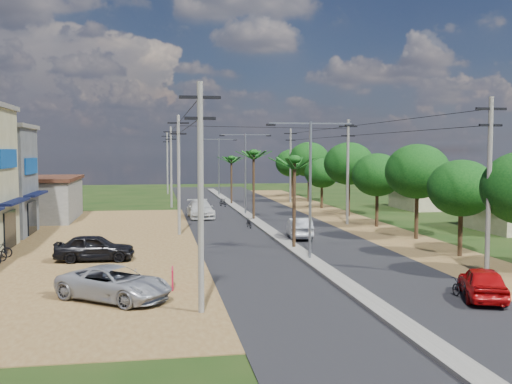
{
  "coord_description": "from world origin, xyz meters",
  "views": [
    {
      "loc": [
        -8.71,
        -33.1,
        6.38
      ],
      "look_at": [
        -0.7,
        14.55,
        3.0
      ],
      "focal_mm": 42.0,
      "sensor_mm": 36.0,
      "label": 1
    }
  ],
  "objects_px": {
    "moto_rider_east": "(462,290)",
    "car_parked_silver": "(115,284)",
    "car_red_near": "(482,283)",
    "roadside_sign": "(172,279)",
    "car_parked_dark": "(95,248)",
    "car_silver_mid": "(299,228)",
    "car_white_far": "(200,210)"
  },
  "relations": [
    {
      "from": "moto_rider_east",
      "to": "car_white_far",
      "type": "bearing_deg",
      "value": -77.02
    },
    {
      "from": "car_white_far",
      "to": "moto_rider_east",
      "type": "xyz_separation_m",
      "value": [
        8.74,
        -32.61,
        -0.38
      ]
    },
    {
      "from": "roadside_sign",
      "to": "car_white_far",
      "type": "bearing_deg",
      "value": 85.2
    },
    {
      "from": "car_red_near",
      "to": "car_white_far",
      "type": "height_order",
      "value": "car_white_far"
    },
    {
      "from": "car_white_far",
      "to": "car_parked_dark",
      "type": "xyz_separation_m",
      "value": [
        -7.6,
        -20.87,
        -0.04
      ]
    },
    {
      "from": "car_parked_dark",
      "to": "moto_rider_east",
      "type": "distance_m",
      "value": 20.13
    },
    {
      "from": "car_red_near",
      "to": "car_white_far",
      "type": "xyz_separation_m",
      "value": [
        -9.61,
        32.7,
        0.11
      ]
    },
    {
      "from": "car_white_far",
      "to": "moto_rider_east",
      "type": "height_order",
      "value": "car_white_far"
    },
    {
      "from": "roadside_sign",
      "to": "car_red_near",
      "type": "bearing_deg",
      "value": -15.81
    },
    {
      "from": "car_parked_dark",
      "to": "roadside_sign",
      "type": "height_order",
      "value": "car_parked_dark"
    },
    {
      "from": "car_parked_silver",
      "to": "roadside_sign",
      "type": "bearing_deg",
      "value": -17.62
    },
    {
      "from": "car_white_far",
      "to": "moto_rider_east",
      "type": "bearing_deg",
      "value": -77.27
    },
    {
      "from": "car_red_near",
      "to": "moto_rider_east",
      "type": "relative_size",
      "value": 2.5
    },
    {
      "from": "moto_rider_east",
      "to": "roadside_sign",
      "type": "bearing_deg",
      "value": -20.63
    },
    {
      "from": "car_silver_mid",
      "to": "moto_rider_east",
      "type": "bearing_deg",
      "value": 105.75
    },
    {
      "from": "car_white_far",
      "to": "roadside_sign",
      "type": "relative_size",
      "value": 4.82
    },
    {
      "from": "car_silver_mid",
      "to": "car_white_far",
      "type": "xyz_separation_m",
      "value": [
        -6.11,
        14.1,
        0.07
      ]
    },
    {
      "from": "car_red_near",
      "to": "roadside_sign",
      "type": "distance_m",
      "value": 13.65
    },
    {
      "from": "car_red_near",
      "to": "roadside_sign",
      "type": "xyz_separation_m",
      "value": [
        -13.0,
        4.17,
        -0.23
      ]
    },
    {
      "from": "car_parked_dark",
      "to": "roadside_sign",
      "type": "xyz_separation_m",
      "value": [
        4.21,
        -7.65,
        -0.29
      ]
    },
    {
      "from": "car_white_far",
      "to": "car_parked_dark",
      "type": "height_order",
      "value": "car_white_far"
    },
    {
      "from": "car_white_far",
      "to": "roadside_sign",
      "type": "height_order",
      "value": "car_white_far"
    },
    {
      "from": "car_parked_dark",
      "to": "moto_rider_east",
      "type": "height_order",
      "value": "car_parked_dark"
    },
    {
      "from": "car_white_far",
      "to": "car_parked_silver",
      "type": "bearing_deg",
      "value": -103.25
    },
    {
      "from": "car_silver_mid",
      "to": "car_parked_silver",
      "type": "xyz_separation_m",
      "value": [
        -11.98,
        -16.18,
        -0.03
      ]
    },
    {
      "from": "car_white_far",
      "to": "car_parked_silver",
      "type": "relative_size",
      "value": 1.09
    },
    {
      "from": "moto_rider_east",
      "to": "car_parked_silver",
      "type": "bearing_deg",
      "value": -11.08
    },
    {
      "from": "car_parked_dark",
      "to": "roadside_sign",
      "type": "bearing_deg",
      "value": -148.14
    },
    {
      "from": "car_red_near",
      "to": "roadside_sign",
      "type": "height_order",
      "value": "car_red_near"
    },
    {
      "from": "moto_rider_east",
      "to": "roadside_sign",
      "type": "relative_size",
      "value": 1.43
    },
    {
      "from": "car_parked_silver",
      "to": "car_white_far",
      "type": "bearing_deg",
      "value": 26.13
    },
    {
      "from": "car_white_far",
      "to": "car_parked_silver",
      "type": "distance_m",
      "value": 30.85
    }
  ]
}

